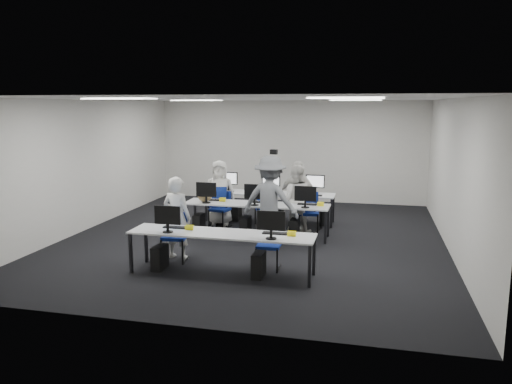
% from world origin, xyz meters
% --- Properties ---
extents(room, '(9.00, 9.02, 3.00)m').
position_xyz_m(room, '(0.00, 0.00, 1.50)').
color(room, black).
rests_on(room, ground).
extents(ceiling_panels, '(5.20, 4.60, 0.02)m').
position_xyz_m(ceiling_panels, '(0.00, 0.00, 2.98)').
color(ceiling_panels, white).
rests_on(ceiling_panels, room).
extents(desk_front, '(3.20, 0.70, 0.73)m').
position_xyz_m(desk_front, '(0.00, -2.40, 0.68)').
color(desk_front, '#B1B4B6').
rests_on(desk_front, ground).
extents(desk_mid, '(3.20, 0.70, 0.73)m').
position_xyz_m(desk_mid, '(0.00, 0.20, 0.68)').
color(desk_mid, '#B1B4B6').
rests_on(desk_mid, ground).
extents(desk_back, '(3.20, 0.70, 0.73)m').
position_xyz_m(desk_back, '(0.00, 1.60, 0.68)').
color(desk_back, '#B1B4B6').
rests_on(desk_back, ground).
extents(equipment_front, '(2.51, 0.41, 1.19)m').
position_xyz_m(equipment_front, '(-0.19, -2.42, 0.36)').
color(equipment_front, '#0D49B4').
rests_on(equipment_front, desk_front).
extents(equipment_mid, '(2.91, 0.41, 1.19)m').
position_xyz_m(equipment_mid, '(-0.19, 0.18, 0.36)').
color(equipment_mid, white).
rests_on(equipment_mid, desk_mid).
extents(equipment_back, '(2.91, 0.41, 1.19)m').
position_xyz_m(equipment_back, '(0.19, 1.62, 0.36)').
color(equipment_back, white).
rests_on(equipment_back, desk_back).
extents(chair_0, '(0.49, 0.53, 0.89)m').
position_xyz_m(chair_0, '(-1.07, -1.88, 0.28)').
color(chair_0, navy).
rests_on(chair_0, ground).
extents(chair_1, '(0.42, 0.46, 0.83)m').
position_xyz_m(chair_1, '(0.73, -1.94, 0.26)').
color(chair_1, navy).
rests_on(chair_1, ground).
extents(chair_2, '(0.50, 0.53, 0.84)m').
position_xyz_m(chair_2, '(-1.02, 0.78, 0.27)').
color(chair_2, navy).
rests_on(chair_2, ground).
extents(chair_3, '(0.53, 0.55, 0.86)m').
position_xyz_m(chair_3, '(0.14, 0.72, 0.27)').
color(chair_3, navy).
rests_on(chair_3, ground).
extents(chair_4, '(0.51, 0.54, 0.92)m').
position_xyz_m(chair_4, '(1.09, 0.72, 0.29)').
color(chair_4, navy).
rests_on(chair_4, ground).
extents(chair_5, '(0.55, 0.59, 0.97)m').
position_xyz_m(chair_5, '(-1.14, 1.02, 0.31)').
color(chair_5, navy).
rests_on(chair_5, ground).
extents(chair_6, '(0.61, 0.63, 0.93)m').
position_xyz_m(chair_6, '(0.03, 0.98, 0.29)').
color(chair_6, navy).
rests_on(chair_6, ground).
extents(chair_7, '(0.57, 0.61, 0.96)m').
position_xyz_m(chair_7, '(1.07, 0.96, 0.30)').
color(chair_7, navy).
rests_on(chair_7, ground).
extents(handbag, '(0.37, 0.28, 0.27)m').
position_xyz_m(handbag, '(-1.19, 0.16, 0.87)').
color(handbag, '#90704A').
rests_on(handbag, desk_mid).
extents(student_0, '(0.63, 0.47, 1.57)m').
position_xyz_m(student_0, '(-1.08, -1.73, 0.79)').
color(student_0, silver).
rests_on(student_0, ground).
extents(student_1, '(0.79, 0.64, 1.56)m').
position_xyz_m(student_1, '(0.79, 0.68, 0.78)').
color(student_1, silver).
rests_on(student_1, ground).
extents(student_2, '(0.85, 0.65, 1.57)m').
position_xyz_m(student_2, '(-1.10, 1.01, 0.78)').
color(student_2, silver).
rests_on(student_2, ground).
extents(student_3, '(1.03, 0.70, 1.63)m').
position_xyz_m(student_3, '(0.80, 0.88, 0.81)').
color(student_3, silver).
rests_on(student_3, ground).
extents(photographer, '(1.30, 0.89, 1.86)m').
position_xyz_m(photographer, '(0.43, -0.40, 0.93)').
color(photographer, slate).
rests_on(photographer, ground).
extents(dslr_camera, '(0.17, 0.20, 0.10)m').
position_xyz_m(dslr_camera, '(0.46, -0.22, 1.92)').
color(dslr_camera, black).
rests_on(dslr_camera, photographer).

